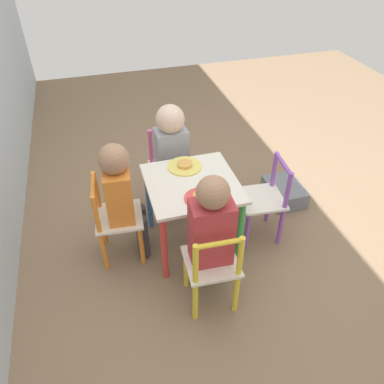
# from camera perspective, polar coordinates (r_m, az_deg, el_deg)

# --- Properties ---
(ground_plane) EXTENTS (6.00, 6.00, 0.00)m
(ground_plane) POSITION_cam_1_polar(r_m,az_deg,el_deg) (2.38, 0.00, -7.58)
(ground_plane) COLOR #7F664C
(kids_table) EXTENTS (0.50, 0.50, 0.47)m
(kids_table) POSITION_cam_1_polar(r_m,az_deg,el_deg) (2.12, 0.00, -0.30)
(kids_table) COLOR silver
(kids_table) RESTS_ON ground_plane
(chair_yellow) EXTENTS (0.27, 0.27, 0.54)m
(chair_yellow) POSITION_cam_1_polar(r_m,az_deg,el_deg) (1.89, 3.10, -11.45)
(chair_yellow) COLOR silver
(chair_yellow) RESTS_ON ground_plane
(chair_pink) EXTENTS (0.27, 0.27, 0.54)m
(chair_pink) POSITION_cam_1_polar(r_m,az_deg,el_deg) (2.53, -3.30, 3.54)
(chair_pink) COLOR silver
(chair_pink) RESTS_ON ground_plane
(chair_orange) EXTENTS (0.28, 0.28, 0.54)m
(chair_orange) POSITION_cam_1_polar(r_m,az_deg,el_deg) (2.17, -11.61, -4.20)
(chair_orange) COLOR silver
(chair_orange) RESTS_ON ground_plane
(chair_purple) EXTENTS (0.28, 0.28, 0.54)m
(chair_purple) POSITION_cam_1_polar(r_m,az_deg,el_deg) (2.30, 10.95, -1.34)
(chair_purple) COLOR silver
(chair_purple) RESTS_ON ground_plane
(child_left) EXTENTS (0.21, 0.21, 0.79)m
(child_left) POSITION_cam_1_polar(r_m,az_deg,el_deg) (1.79, 2.80, -5.86)
(child_left) COLOR #38383D
(child_left) RESTS_ON ground_plane
(child_right) EXTENTS (0.23, 0.21, 0.75)m
(child_right) POSITION_cam_1_polar(r_m,az_deg,el_deg) (2.37, -3.06, 6.61)
(child_right) COLOR #4C608E
(child_right) RESTS_ON ground_plane
(child_back) EXTENTS (0.21, 0.22, 0.76)m
(child_back) POSITION_cam_1_polar(r_m,az_deg,el_deg) (2.05, -10.57, -0.12)
(child_back) COLOR #38383D
(child_back) RESTS_ON ground_plane
(plate_left) EXTENTS (0.17, 0.17, 0.03)m
(plate_left) POSITION_cam_1_polar(r_m,az_deg,el_deg) (1.94, 1.24, -0.85)
(plate_left) COLOR #E54C47
(plate_left) RESTS_ON kids_table
(plate_right) EXTENTS (0.20, 0.20, 0.03)m
(plate_right) POSITION_cam_1_polar(r_m,az_deg,el_deg) (2.18, -1.11, 4.03)
(plate_right) COLOR #EADB66
(plate_right) RESTS_ON kids_table
(storage_bin) EXTENTS (0.31, 0.23, 0.12)m
(storage_bin) POSITION_cam_1_polar(r_m,az_deg,el_deg) (2.73, 13.86, 0.02)
(storage_bin) COLOR slate
(storage_bin) RESTS_ON ground_plane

